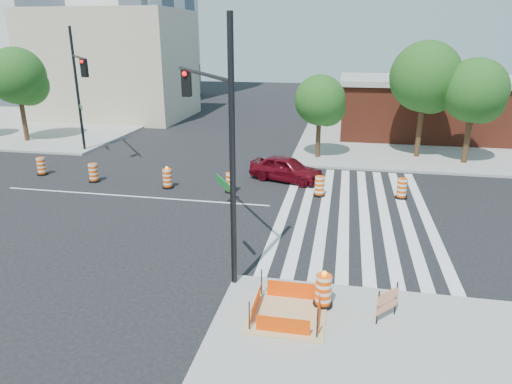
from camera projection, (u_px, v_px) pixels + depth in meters
The scene contains 23 objects.
ground at pixel (133, 196), 22.98m from camera, with size 120.00×120.00×0.00m, color black.
sidewalk_ne at pixel (442, 136), 36.38m from camera, with size 22.00×22.00×0.15m, color gray.
sidewalk_nw at pixel (39, 121), 42.93m from camera, with size 22.00×22.00×0.15m, color gray.
crosswalk_east at pixel (354, 212), 20.98m from camera, with size 6.75×13.50×0.01m.
lane_centerline at pixel (133, 196), 22.98m from camera, with size 14.00×0.12×0.01m, color silver.
excavation_pit at pixel (287, 313), 12.91m from camera, with size 2.20×2.20×0.90m.
brick_storefront at pixel (446, 108), 35.66m from camera, with size 16.50×8.50×4.60m.
beige_midrise at pixel (113, 65), 43.96m from camera, with size 14.00×10.00×10.00m, color #B8AB8C.
red_coupe at pixel (286, 169), 25.27m from camera, with size 1.65×4.09×1.39m, color #550711.
signal_pole_se at pixel (214, 124), 14.64m from camera, with size 3.50×5.24×8.16m.
signal_pole_nw at pixel (79, 80), 28.99m from camera, with size 3.87×4.95×8.13m.
pit_drum at pixel (323, 291), 13.26m from camera, with size 0.58×0.58×1.15m.
barricade at pixel (387, 301), 12.59m from camera, with size 0.62×0.68×1.04m.
tree_north_b at pixel (18, 79), 33.19m from camera, with size 4.09×4.09×6.96m.
tree_north_c at pixel (320, 103), 28.86m from camera, with size 3.23×3.19×5.41m.
tree_north_d at pixel (426, 81), 28.50m from camera, with size 4.38×4.38×7.45m.
tree_north_e at pixel (475, 94), 27.27m from camera, with size 3.86×3.83×6.50m.
median_drum_1 at pixel (42, 167), 26.40m from camera, with size 0.60×0.60×1.02m.
median_drum_2 at pixel (94, 173), 25.14m from camera, with size 0.60×0.60×1.02m.
median_drum_3 at pixel (167, 179), 24.13m from camera, with size 0.60×0.60×1.18m.
median_drum_4 at pixel (231, 183), 23.47m from camera, with size 0.60×0.60×1.02m.
median_drum_5 at pixel (319, 187), 22.90m from camera, with size 0.60×0.60×1.02m.
median_drum_6 at pixel (402, 189), 22.55m from camera, with size 0.60×0.60×1.02m.
Camera 1 is at (10.27, -20.06, 7.67)m, focal length 32.00 mm.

